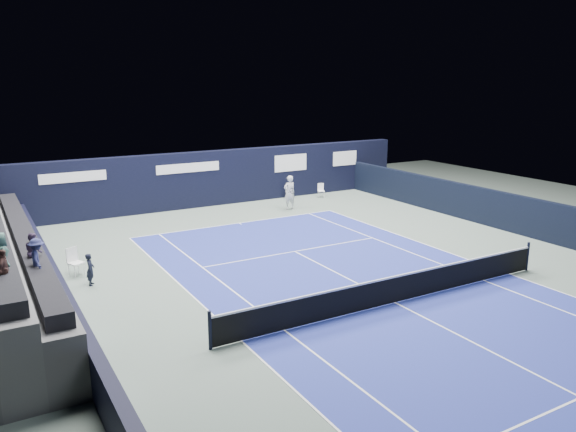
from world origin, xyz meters
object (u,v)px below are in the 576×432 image
at_px(folding_chair_back_b, 321,189).
at_px(tennis_player, 289,192).
at_px(line_judge_chair, 74,260).
at_px(folding_chair_back_a, 289,189).
at_px(tennis_net, 396,288).

bearing_deg(folding_chair_back_b, tennis_player, -129.97).
height_order(folding_chair_back_b, line_judge_chair, line_judge_chair).
relative_size(line_judge_chair, tennis_player, 0.55).
height_order(folding_chair_back_a, tennis_player, tennis_player).
xyz_separation_m(line_judge_chair, tennis_player, (12.23, 5.36, 0.35)).
relative_size(tennis_net, tennis_player, 6.80).
distance_m(folding_chair_back_b, tennis_player, 3.81).
height_order(folding_chair_back_a, line_judge_chair, line_judge_chair).
height_order(folding_chair_back_a, folding_chair_back_b, folding_chair_back_a).
relative_size(folding_chair_back_b, tennis_net, 0.07).
xyz_separation_m(folding_chair_back_b, tennis_player, (-3.30, -1.85, 0.46)).
height_order(tennis_net, tennis_player, tennis_player).
bearing_deg(folding_chair_back_a, folding_chair_back_b, -22.75).
xyz_separation_m(folding_chair_back_a, tennis_net, (-5.14, -15.78, -0.08)).
bearing_deg(tennis_net, line_judge_chair, 136.90).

